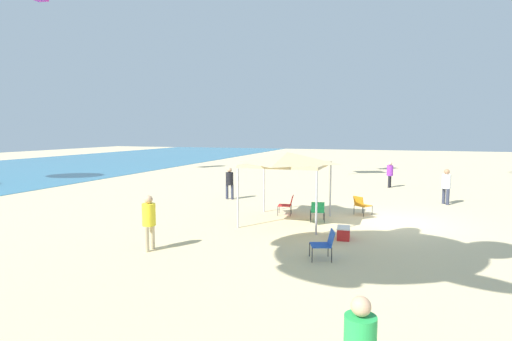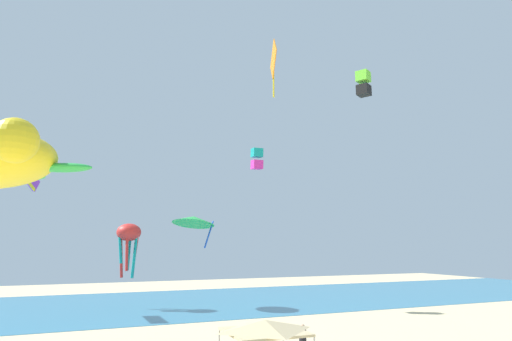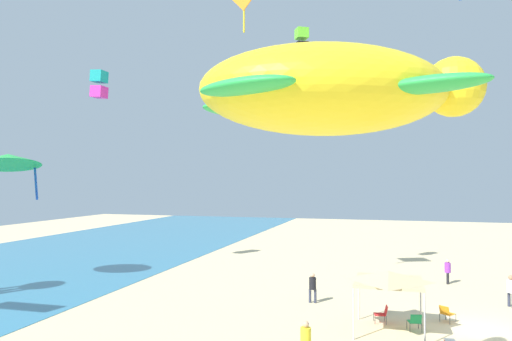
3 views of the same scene
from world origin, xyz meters
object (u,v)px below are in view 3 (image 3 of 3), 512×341
object	(u,v)px
folding_chair_near_cooler	(382,313)
person_near_umbrella	(313,285)
folding_chair_left_of_tent	(415,321)
kite_box_teal	(99,84)
person_beachcomber	(448,269)
person_watching_sky	(306,340)
kite_box_lime	(302,41)
kite_delta_green	(8,160)
kite_turtle_yellow	(329,92)
person_kite_handler	(511,288)
canopy_tent	(389,277)
folding_chair_facing_ocean	(446,313)

from	to	relation	value
folding_chair_near_cooler	person_near_umbrella	bearing A→B (deg)	-134.64
folding_chair_near_cooler	folding_chair_left_of_tent	size ratio (longest dim) A/B	1.00
folding_chair_left_of_tent	kite_box_teal	xyz separation A→B (m)	(8.14, 22.02, 13.55)
person_beachcomber	folding_chair_left_of_tent	bearing A→B (deg)	177.55
person_watching_sky	kite_box_lime	bearing A→B (deg)	-169.21
person_beachcomber	person_near_umbrella	xyz separation A→B (m)	(-7.17, 7.77, 0.01)
kite_delta_green	kite_turtle_yellow	xyz separation A→B (m)	(-13.76, -22.76, 0.73)
kite_box_teal	person_kite_handler	bearing A→B (deg)	85.80
folding_chair_near_cooler	kite_box_teal	world-z (taller)	kite_box_teal
canopy_tent	person_near_umbrella	bearing A→B (deg)	45.55
person_near_umbrella	kite_turtle_yellow	xyz separation A→B (m)	(-14.54, -2.73, 7.91)
folding_chair_facing_ocean	person_beachcomber	bearing A→B (deg)	-59.48
folding_chair_left_of_tent	person_watching_sky	world-z (taller)	person_watching_sky
folding_chair_near_cooler	folding_chair_left_of_tent	bearing A→B (deg)	48.97
person_kite_handler	kite_delta_green	xyz separation A→B (m)	(-2.80, 30.36, 7.14)
person_watching_sky	kite_box_teal	size ratio (longest dim) A/B	0.79
person_near_umbrella	person_beachcomber	bearing A→B (deg)	-136.52
kite_box_teal	folding_chair_left_of_tent	bearing A→B (deg)	70.76
person_watching_sky	folding_chair_left_of_tent	bearing A→B (deg)	142.29
canopy_tent	kite_delta_green	world-z (taller)	kite_delta_green
kite_box_lime	kite_turtle_yellow	size ratio (longest dim) A/B	0.23
person_watching_sky	kite_delta_green	size ratio (longest dim) A/B	0.28
person_watching_sky	canopy_tent	bearing A→B (deg)	149.10
person_kite_handler	folding_chair_left_of_tent	bearing A→B (deg)	-70.40
person_watching_sky	person_beachcomber	world-z (taller)	person_watching_sky
canopy_tent	person_kite_handler	distance (m)	8.80
kite_box_lime	kite_box_teal	bearing A→B (deg)	155.58
person_near_umbrella	kite_turtle_yellow	world-z (taller)	kite_turtle_yellow
person_beachcomber	person_near_umbrella	size ratio (longest dim) A/B	0.99
folding_chair_left_of_tent	folding_chair_facing_ocean	bearing A→B (deg)	-142.80
folding_chair_near_cooler	person_beachcomber	world-z (taller)	person_beachcomber
person_near_umbrella	kite_box_lime	xyz separation A→B (m)	(5.87, 1.64, 15.50)
person_watching_sky	kite_turtle_yellow	xyz separation A→B (m)	(-5.72, -1.58, 7.91)
kite_box_lime	kite_box_teal	distance (m)	15.45
canopy_tent	folding_chair_left_of_tent	xyz separation A→B (m)	(0.36, -1.12, -1.95)
folding_chair_facing_ocean	person_near_umbrella	distance (m)	6.95
kite_delta_green	kite_turtle_yellow	size ratio (longest dim) A/B	0.79
person_kite_handler	kite_turtle_yellow	world-z (taller)	kite_turtle_yellow
folding_chair_near_cooler	person_watching_sky	bearing A→B (deg)	-31.88
folding_chair_left_of_tent	person_near_umbrella	distance (m)	6.34
folding_chair_left_of_tent	kite_box_lime	size ratio (longest dim) A/B	0.49
person_near_umbrella	kite_delta_green	bearing A→B (deg)	2.99
kite_box_lime	person_watching_sky	bearing A→B (deg)	-108.77
folding_chair_facing_ocean	person_near_umbrella	world-z (taller)	person_near_umbrella
folding_chair_near_cooler	person_near_umbrella	distance (m)	4.67
folding_chair_near_cooler	folding_chair_facing_ocean	bearing A→B (deg)	98.43
person_watching_sky	person_beachcomber	bearing A→B (deg)	157.55
person_watching_sky	person_beachcomber	size ratio (longest dim) A/B	1.02
kite_box_lime	kite_delta_green	bearing A→B (deg)	170.37
folding_chair_facing_ocean	person_beachcomber	xyz separation A→B (m)	(8.99, -1.08, 0.47)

